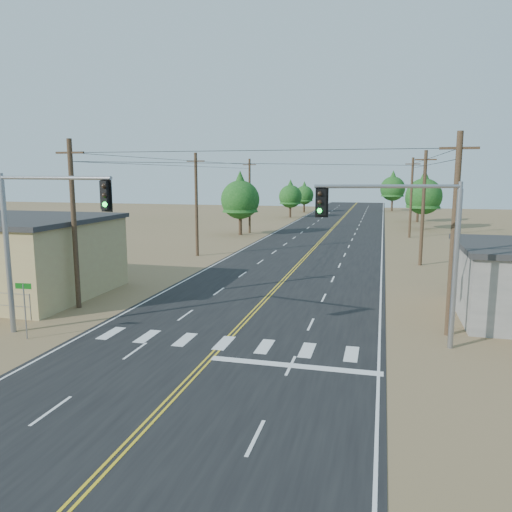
% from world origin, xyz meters
% --- Properties ---
extents(ground, '(220.00, 220.00, 0.00)m').
position_xyz_m(ground, '(0.00, 0.00, 0.00)').
color(ground, '#8B6C4B').
rests_on(ground, ground).
extents(road, '(15.00, 200.00, 0.02)m').
position_xyz_m(road, '(0.00, 30.00, 0.01)').
color(road, black).
rests_on(road, ground).
extents(utility_pole_left_near, '(1.80, 0.30, 10.00)m').
position_xyz_m(utility_pole_left_near, '(-10.50, 12.00, 5.12)').
color(utility_pole_left_near, '#4C3826').
rests_on(utility_pole_left_near, ground).
extents(utility_pole_left_mid, '(1.80, 0.30, 10.00)m').
position_xyz_m(utility_pole_left_mid, '(-10.50, 32.00, 5.12)').
color(utility_pole_left_mid, '#4C3826').
rests_on(utility_pole_left_mid, ground).
extents(utility_pole_left_far, '(1.80, 0.30, 10.00)m').
position_xyz_m(utility_pole_left_far, '(-10.50, 52.00, 5.12)').
color(utility_pole_left_far, '#4C3826').
rests_on(utility_pole_left_far, ground).
extents(utility_pole_right_near, '(1.80, 0.30, 10.00)m').
position_xyz_m(utility_pole_right_near, '(10.50, 12.00, 5.12)').
color(utility_pole_right_near, '#4C3826').
rests_on(utility_pole_right_near, ground).
extents(utility_pole_right_mid, '(1.80, 0.30, 10.00)m').
position_xyz_m(utility_pole_right_mid, '(10.50, 32.00, 5.12)').
color(utility_pole_right_mid, '#4C3826').
rests_on(utility_pole_right_mid, ground).
extents(utility_pole_right_far, '(1.80, 0.30, 10.00)m').
position_xyz_m(utility_pole_right_far, '(10.50, 52.00, 5.12)').
color(utility_pole_right_far, '#4C3826').
rests_on(utility_pole_right_far, ground).
extents(signal_mast_left, '(7.10, 2.04, 8.04)m').
position_xyz_m(signal_mast_left, '(-8.94, 6.54, 5.48)').
color(signal_mast_left, gray).
rests_on(signal_mast_left, ground).
extents(signal_mast_right, '(6.38, 2.06, 7.67)m').
position_xyz_m(signal_mast_right, '(8.56, 9.49, 5.20)').
color(signal_mast_right, gray).
rests_on(signal_mast_right, ground).
extents(street_sign, '(0.83, 0.11, 2.79)m').
position_xyz_m(street_sign, '(-9.57, 6.26, 1.87)').
color(street_sign, gray).
rests_on(street_sign, ground).
extents(tree_left_near, '(5.06, 5.06, 8.44)m').
position_xyz_m(tree_left_near, '(-11.09, 49.43, 5.16)').
color(tree_left_near, '#3F2D1E').
rests_on(tree_left_near, ground).
extents(tree_left_mid, '(4.21, 4.21, 7.02)m').
position_xyz_m(tree_left_mid, '(-9.52, 77.43, 4.29)').
color(tree_left_mid, '#3F2D1E').
rests_on(tree_left_mid, ground).
extents(tree_left_far, '(3.91, 3.91, 6.52)m').
position_xyz_m(tree_left_far, '(-9.00, 90.74, 3.99)').
color(tree_left_far, '#3F2D1E').
rests_on(tree_left_far, ground).
extents(tree_right_near, '(5.19, 5.19, 8.66)m').
position_xyz_m(tree_right_near, '(12.78, 62.49, 5.29)').
color(tree_right_near, '#3F2D1E').
rests_on(tree_right_near, ground).
extents(tree_right_mid, '(4.32, 4.32, 7.19)m').
position_xyz_m(tree_right_mid, '(12.80, 74.07, 4.40)').
color(tree_right_mid, '#3F2D1E').
rests_on(tree_right_mid, ground).
extents(tree_right_far, '(5.26, 5.26, 8.76)m').
position_xyz_m(tree_right_far, '(9.00, 98.77, 5.36)').
color(tree_right_far, '#3F2D1E').
rests_on(tree_right_far, ground).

